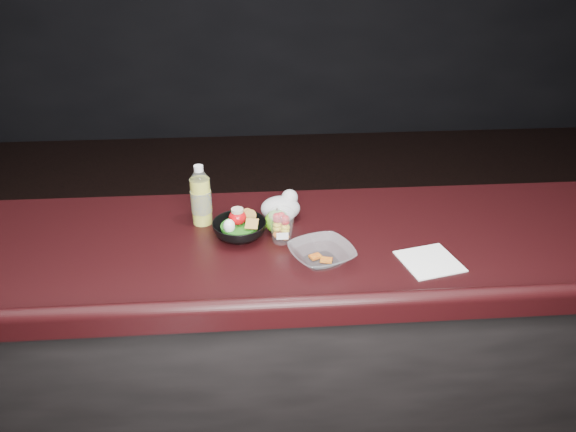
{
  "coord_description": "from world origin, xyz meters",
  "views": [
    {
      "loc": [
        -0.01,
        -1.21,
        1.93
      ],
      "look_at": [
        0.1,
        0.31,
        1.1
      ],
      "focal_mm": 35.0,
      "sensor_mm": 36.0,
      "label": 1
    }
  ],
  "objects_px": {
    "fruit_cup": "(282,224)",
    "takeout_bowl": "(322,254)",
    "lemonade_bottle": "(201,199)",
    "snack_bowl": "(239,228)",
    "green_apple": "(277,221)"
  },
  "relations": [
    {
      "from": "fruit_cup",
      "to": "takeout_bowl",
      "type": "xyz_separation_m",
      "value": [
        0.11,
        -0.12,
        -0.04
      ]
    },
    {
      "from": "lemonade_bottle",
      "to": "fruit_cup",
      "type": "distance_m",
      "value": 0.29
    },
    {
      "from": "fruit_cup",
      "to": "snack_bowl",
      "type": "relative_size",
      "value": 0.54
    },
    {
      "from": "fruit_cup",
      "to": "green_apple",
      "type": "xyz_separation_m",
      "value": [
        -0.01,
        0.06,
        -0.02
      ]
    },
    {
      "from": "green_apple",
      "to": "takeout_bowl",
      "type": "distance_m",
      "value": 0.22
    },
    {
      "from": "green_apple",
      "to": "takeout_bowl",
      "type": "relative_size",
      "value": 0.35
    },
    {
      "from": "snack_bowl",
      "to": "takeout_bowl",
      "type": "bearing_deg",
      "value": -33.09
    },
    {
      "from": "green_apple",
      "to": "snack_bowl",
      "type": "bearing_deg",
      "value": -168.54
    },
    {
      "from": "lemonade_bottle",
      "to": "takeout_bowl",
      "type": "bearing_deg",
      "value": -35.64
    },
    {
      "from": "lemonade_bottle",
      "to": "green_apple",
      "type": "distance_m",
      "value": 0.26
    },
    {
      "from": "takeout_bowl",
      "to": "lemonade_bottle",
      "type": "bearing_deg",
      "value": 144.36
    },
    {
      "from": "lemonade_bottle",
      "to": "green_apple",
      "type": "height_order",
      "value": "lemonade_bottle"
    },
    {
      "from": "lemonade_bottle",
      "to": "green_apple",
      "type": "relative_size",
      "value": 2.44
    },
    {
      "from": "takeout_bowl",
      "to": "snack_bowl",
      "type": "bearing_deg",
      "value": 146.91
    },
    {
      "from": "lemonade_bottle",
      "to": "snack_bowl",
      "type": "distance_m",
      "value": 0.17
    }
  ]
}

